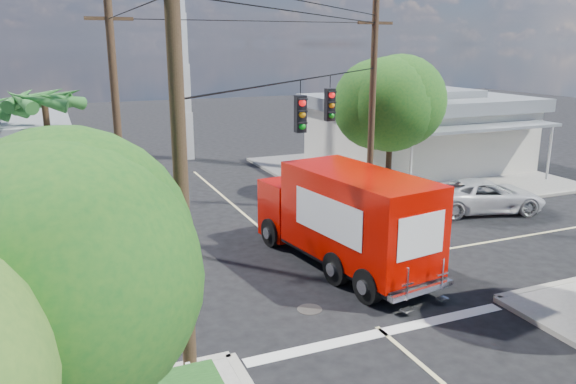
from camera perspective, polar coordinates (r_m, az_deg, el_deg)
ground at (r=18.43m, az=2.44°, el=-8.10°), size 120.00×120.00×0.00m
sidewalk_ne at (r=32.68m, az=11.62°, el=1.94°), size 14.12×14.12×0.14m
road_markings at (r=17.22m, az=4.56°, el=-9.83°), size 32.00×32.00×0.01m
building_ne at (r=34.07m, az=13.06°, el=6.23°), size 11.80×10.20×4.50m
radio_tower at (r=36.21m, az=-10.62°, el=12.14°), size 0.80×0.80×17.00m
tree_sw_front at (r=8.29m, az=-19.40°, el=-6.08°), size 3.88×3.78×6.03m
tree_ne_front at (r=26.54m, az=10.56°, el=9.36°), size 4.21×4.14×6.66m
tree_ne_back at (r=29.86m, az=12.40°, el=8.73°), size 3.77×3.66×5.82m
palm_nw_front at (r=22.93m, az=-23.50°, el=8.27°), size 3.01×3.08×5.59m
utility_poles at (r=18.05m, az=-4.18°, el=6.81°), size 12.00×10.68×9.00m
vending_boxes at (r=26.38m, az=9.51°, el=0.37°), size 1.90×0.50×1.10m
delivery_truck at (r=18.42m, az=5.74°, el=-2.59°), size 3.44×7.91×3.32m
parked_car at (r=26.16m, az=19.36°, el=-0.35°), size 5.58×3.68×1.42m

